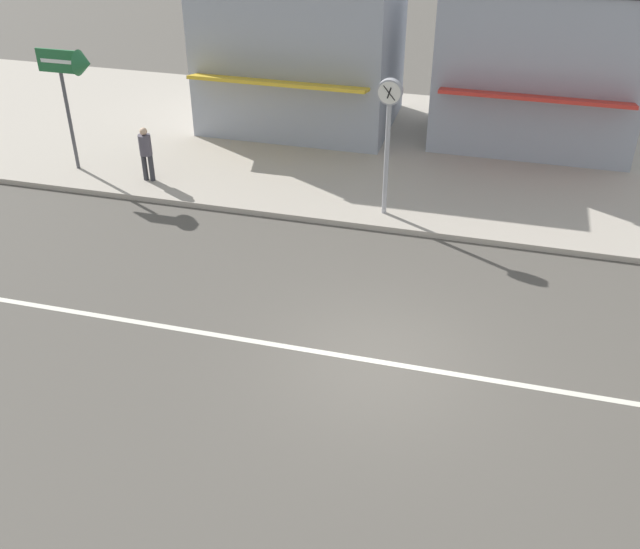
{
  "coord_description": "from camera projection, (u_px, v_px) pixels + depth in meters",
  "views": [
    {
      "loc": [
        1.75,
        -11.1,
        9.1
      ],
      "look_at": [
        -1.57,
        1.51,
        0.8
      ],
      "focal_mm": 42.0,
      "sensor_mm": 36.0,
      "label": 1
    }
  ],
  "objects": [
    {
      "name": "arrow_signboard",
      "position": [
        78.0,
        70.0,
        19.79
      ],
      "size": [
        1.58,
        0.68,
        3.44
      ],
      "color": "#4C4C51",
      "rests_on": "kerb_strip"
    },
    {
      "name": "ground_plane",
      "position": [
        379.0,
        362.0,
        14.32
      ],
      "size": [
        160.0,
        160.0,
        0.0
      ],
      "primitive_type": "plane",
      "color": "#544F47"
    },
    {
      "name": "shopfront_mid_block",
      "position": [
        302.0,
        38.0,
        23.25
      ],
      "size": [
        5.98,
        5.23,
        5.35
      ],
      "color": "#999EA8",
      "rests_on": "kerb_strip"
    },
    {
      "name": "lane_centre_stripe",
      "position": [
        379.0,
        362.0,
        14.31
      ],
      "size": [
        50.4,
        0.14,
        0.01
      ],
      "primitive_type": "cube",
      "color": "silver",
      "rests_on": "ground"
    },
    {
      "name": "shopfront_corner_warung",
      "position": [
        540.0,
        49.0,
        22.11
      ],
      "size": [
        5.94,
        5.1,
        5.43
      ],
      "color": "#999EA8",
      "rests_on": "kerb_strip"
    },
    {
      "name": "kerb_strip",
      "position": [
        443.0,
        155.0,
        22.47
      ],
      "size": [
        68.0,
        10.0,
        0.15
      ],
      "primitive_type": "cube",
      "color": "#ADA393",
      "rests_on": "ground"
    },
    {
      "name": "street_clock",
      "position": [
        389.0,
        117.0,
        17.8
      ],
      "size": [
        0.61,
        0.22,
        3.49
      ],
      "color": "#9E9EA3",
      "rests_on": "kerb_strip"
    },
    {
      "name": "pedestrian_mid_kerb",
      "position": [
        146.0,
        150.0,
        20.34
      ],
      "size": [
        0.34,
        0.34,
        1.53
      ],
      "color": "#333338",
      "rests_on": "kerb_strip"
    }
  ]
}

